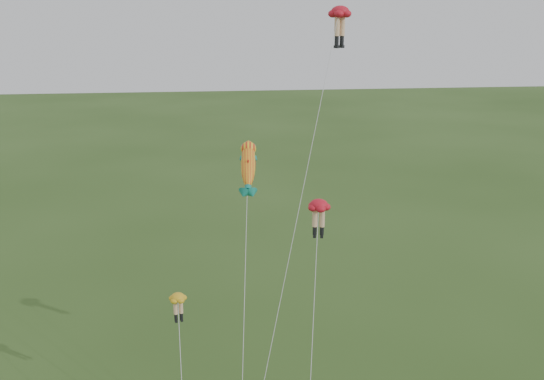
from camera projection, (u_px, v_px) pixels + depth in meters
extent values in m
ellipsoid|color=red|center=(340.00, 12.00, 35.26)|extent=(1.95, 1.95, 0.71)
cylinder|color=#F5BD90|center=(337.00, 27.00, 35.37)|extent=(0.31, 0.31, 1.08)
cylinder|color=black|center=(337.00, 41.00, 35.61)|extent=(0.25, 0.25, 0.54)
cube|color=black|center=(336.00, 47.00, 35.71)|extent=(0.32, 0.36, 0.16)
cylinder|color=#F5BD90|center=(342.00, 26.00, 35.63)|extent=(0.31, 0.31, 1.08)
cylinder|color=black|center=(342.00, 41.00, 35.87)|extent=(0.25, 0.25, 0.54)
cube|color=black|center=(342.00, 47.00, 35.97)|extent=(0.32, 0.36, 0.16)
cylinder|color=silver|center=(296.00, 224.00, 32.40)|extent=(6.83, 11.83, 22.46)
ellipsoid|color=red|center=(319.00, 205.00, 33.78)|extent=(1.57, 1.57, 0.66)
cylinder|color=#F5BD90|center=(315.00, 218.00, 34.02)|extent=(0.29, 0.29, 1.01)
cylinder|color=black|center=(315.00, 231.00, 34.24)|extent=(0.23, 0.23, 0.51)
cube|color=black|center=(315.00, 236.00, 34.33)|extent=(0.22, 0.32, 0.15)
cylinder|color=#F5BD90|center=(322.00, 218.00, 33.99)|extent=(0.29, 0.29, 1.01)
cylinder|color=black|center=(322.00, 231.00, 34.20)|extent=(0.23, 0.23, 0.51)
cube|color=black|center=(322.00, 236.00, 34.30)|extent=(0.22, 0.32, 0.15)
cylinder|color=silver|center=(312.00, 346.00, 30.33)|extent=(2.46, 10.44, 12.11)
ellipsoid|color=gold|center=(178.00, 297.00, 32.66)|extent=(1.23, 1.23, 0.50)
cylinder|color=#F5BD90|center=(175.00, 308.00, 32.77)|extent=(0.22, 0.22, 0.76)
cylinder|color=black|center=(176.00, 317.00, 32.94)|extent=(0.17, 0.17, 0.38)
cube|color=black|center=(176.00, 321.00, 33.01)|extent=(0.18, 0.25, 0.11)
cylinder|color=#F5BD90|center=(181.00, 307.00, 32.89)|extent=(0.22, 0.22, 0.76)
cylinder|color=black|center=(181.00, 316.00, 33.05)|extent=(0.17, 0.17, 0.38)
cube|color=black|center=(182.00, 320.00, 33.12)|extent=(0.18, 0.25, 0.11)
ellipsoid|color=yellow|center=(248.00, 163.00, 33.22)|extent=(1.19, 3.09, 2.70)
sphere|color=yellow|center=(248.00, 163.00, 33.22)|extent=(1.02, 1.35, 1.27)
cone|color=#137E6E|center=(248.00, 163.00, 33.22)|extent=(0.81, 1.24, 1.22)
cone|color=#137E6E|center=(248.00, 163.00, 33.22)|extent=(0.81, 1.24, 1.22)
cone|color=#137E6E|center=(248.00, 163.00, 33.22)|extent=(0.46, 0.69, 0.68)
cone|color=#137E6E|center=(248.00, 163.00, 33.22)|extent=(0.46, 0.69, 0.68)
cone|color=red|center=(248.00, 163.00, 33.22)|extent=(0.50, 0.70, 0.67)
cylinder|color=silver|center=(244.00, 317.00, 31.09)|extent=(1.29, 8.61, 14.14)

